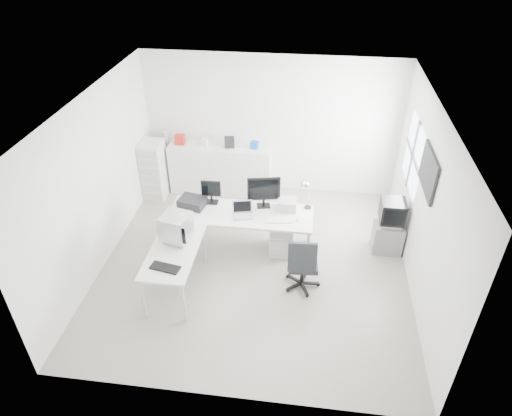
# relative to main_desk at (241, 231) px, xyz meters

# --- Properties ---
(floor) EXTENTS (5.00, 5.00, 0.01)m
(floor) POSITION_rel_main_desk_xyz_m (0.28, -0.39, -0.38)
(floor) COLOR #B1AA9F
(floor) RESTS_ON ground
(ceiling) EXTENTS (5.00, 5.00, 0.01)m
(ceiling) POSITION_rel_main_desk_xyz_m (0.28, -0.39, 2.42)
(ceiling) COLOR white
(ceiling) RESTS_ON back_wall
(back_wall) EXTENTS (5.00, 0.02, 2.80)m
(back_wall) POSITION_rel_main_desk_xyz_m (0.28, 2.11, 1.02)
(back_wall) COLOR silver
(back_wall) RESTS_ON floor
(left_wall) EXTENTS (0.02, 5.00, 2.80)m
(left_wall) POSITION_rel_main_desk_xyz_m (-2.22, -0.39, 1.02)
(left_wall) COLOR silver
(left_wall) RESTS_ON floor
(right_wall) EXTENTS (0.02, 5.00, 2.80)m
(right_wall) POSITION_rel_main_desk_xyz_m (2.78, -0.39, 1.02)
(right_wall) COLOR silver
(right_wall) RESTS_ON floor
(window) EXTENTS (0.02, 1.20, 1.10)m
(window) POSITION_rel_main_desk_xyz_m (2.76, 0.81, 1.23)
(window) COLOR white
(window) RESTS_ON right_wall
(wall_picture) EXTENTS (0.04, 0.90, 0.60)m
(wall_picture) POSITION_rel_main_desk_xyz_m (2.75, -0.29, 1.52)
(wall_picture) COLOR black
(wall_picture) RESTS_ON right_wall
(main_desk) EXTENTS (2.40, 0.80, 0.75)m
(main_desk) POSITION_rel_main_desk_xyz_m (0.00, 0.00, 0.00)
(main_desk) COLOR silver
(main_desk) RESTS_ON floor
(side_desk) EXTENTS (0.70, 1.40, 0.75)m
(side_desk) POSITION_rel_main_desk_xyz_m (-0.85, -1.10, 0.00)
(side_desk) COLOR silver
(side_desk) RESTS_ON floor
(drawer_pedestal) EXTENTS (0.40, 0.50, 0.60)m
(drawer_pedestal) POSITION_rel_main_desk_xyz_m (0.70, 0.05, -0.08)
(drawer_pedestal) COLOR silver
(drawer_pedestal) RESTS_ON floor
(inkjet_printer) EXTENTS (0.49, 0.42, 0.15)m
(inkjet_printer) POSITION_rel_main_desk_xyz_m (-0.85, 0.10, 0.45)
(inkjet_printer) COLOR black
(inkjet_printer) RESTS_ON main_desk
(lcd_monitor_small) EXTENTS (0.34, 0.19, 0.42)m
(lcd_monitor_small) POSITION_rel_main_desk_xyz_m (-0.55, 0.25, 0.58)
(lcd_monitor_small) COLOR black
(lcd_monitor_small) RESTS_ON main_desk
(lcd_monitor_large) EXTENTS (0.58, 0.32, 0.57)m
(lcd_monitor_large) POSITION_rel_main_desk_xyz_m (0.35, 0.25, 0.66)
(lcd_monitor_large) COLOR black
(lcd_monitor_large) RESTS_ON main_desk
(laptop) EXTENTS (0.44, 0.45, 0.24)m
(laptop) POSITION_rel_main_desk_xyz_m (0.05, -0.10, 0.50)
(laptop) COLOR #B7B7BA
(laptop) RESTS_ON main_desk
(white_keyboard) EXTENTS (0.45, 0.19, 0.02)m
(white_keyboard) POSITION_rel_main_desk_xyz_m (0.65, -0.15, 0.38)
(white_keyboard) COLOR silver
(white_keyboard) RESTS_ON main_desk
(white_mouse) EXTENTS (0.06, 0.06, 0.06)m
(white_mouse) POSITION_rel_main_desk_xyz_m (0.95, -0.10, 0.40)
(white_mouse) COLOR silver
(white_mouse) RESTS_ON main_desk
(laser_printer) EXTENTS (0.32, 0.28, 0.18)m
(laser_printer) POSITION_rel_main_desk_xyz_m (0.75, 0.22, 0.46)
(laser_printer) COLOR #A9A9A9
(laser_printer) RESTS_ON main_desk
(desk_lamp) EXTENTS (0.15, 0.15, 0.43)m
(desk_lamp) POSITION_rel_main_desk_xyz_m (1.10, 0.30, 0.59)
(desk_lamp) COLOR silver
(desk_lamp) RESTS_ON main_desk
(crt_monitor) EXTENTS (0.45, 0.45, 0.43)m
(crt_monitor) POSITION_rel_main_desk_xyz_m (-0.85, -0.85, 0.59)
(crt_monitor) COLOR #B7B7BA
(crt_monitor) RESTS_ON side_desk
(black_keyboard) EXTENTS (0.45, 0.25, 0.03)m
(black_keyboard) POSITION_rel_main_desk_xyz_m (-0.85, -1.50, 0.39)
(black_keyboard) COLOR black
(black_keyboard) RESTS_ON side_desk
(office_chair) EXTENTS (0.62, 0.62, 1.00)m
(office_chair) POSITION_rel_main_desk_xyz_m (1.08, -0.80, 0.13)
(office_chair) COLOR #27292D
(office_chair) RESTS_ON floor
(tv_cabinet) EXTENTS (0.50, 0.41, 0.54)m
(tv_cabinet) POSITION_rel_main_desk_xyz_m (2.50, 0.29, -0.10)
(tv_cabinet) COLOR slate
(tv_cabinet) RESTS_ON floor
(crt_tv) EXTENTS (0.50, 0.48, 0.45)m
(crt_tv) POSITION_rel_main_desk_xyz_m (2.50, 0.29, 0.39)
(crt_tv) COLOR black
(crt_tv) RESTS_ON tv_cabinet
(sideboard) EXTENTS (2.06, 0.51, 1.03)m
(sideboard) POSITION_rel_main_desk_xyz_m (-0.72, 1.85, 0.14)
(sideboard) COLOR silver
(sideboard) RESTS_ON floor
(clutter_box_a) EXTENTS (0.19, 0.17, 0.18)m
(clutter_box_a) POSITION_rel_main_desk_xyz_m (-1.52, 1.85, 0.74)
(clutter_box_a) COLOR #B41F19
(clutter_box_a) RESTS_ON sideboard
(clutter_box_b) EXTENTS (0.15, 0.14, 0.13)m
(clutter_box_b) POSITION_rel_main_desk_xyz_m (-1.02, 1.85, 0.72)
(clutter_box_b) COLOR silver
(clutter_box_b) RESTS_ON sideboard
(clutter_box_c) EXTENTS (0.22, 0.21, 0.19)m
(clutter_box_c) POSITION_rel_main_desk_xyz_m (-0.52, 1.85, 0.75)
(clutter_box_c) COLOR black
(clutter_box_c) RESTS_ON sideboard
(clutter_box_d) EXTENTS (0.16, 0.15, 0.14)m
(clutter_box_d) POSITION_rel_main_desk_xyz_m (-0.02, 1.85, 0.72)
(clutter_box_d) COLOR blue
(clutter_box_d) RESTS_ON sideboard
(clutter_bottle) EXTENTS (0.07, 0.07, 0.22)m
(clutter_bottle) POSITION_rel_main_desk_xyz_m (-1.82, 1.89, 0.76)
(clutter_bottle) COLOR silver
(clutter_bottle) RESTS_ON sideboard
(filing_cabinet) EXTENTS (0.42, 0.50, 1.20)m
(filing_cabinet) POSITION_rel_main_desk_xyz_m (-2.00, 1.49, 0.23)
(filing_cabinet) COLOR silver
(filing_cabinet) RESTS_ON floor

